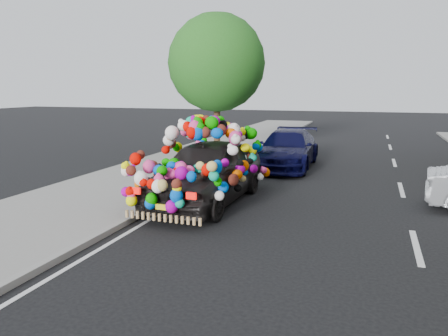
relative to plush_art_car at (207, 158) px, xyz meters
The scene contains 7 objects.
ground 2.59m from the plush_art_car, 54.10° to the right, with size 100.00×100.00×0.00m, color black.
sidewalk 3.66m from the plush_art_car, 147.62° to the right, with size 4.00×60.00×0.12m, color gray.
kerb 2.39m from the plush_art_car, 118.09° to the right, with size 0.15×60.00×0.13m, color gray.
lane_markings 5.42m from the plush_art_car, 20.67° to the right, with size 6.00×50.00×0.01m, color silver, non-canonical shape.
tree_near_sidewalk 8.50m from the plush_art_car, 107.78° to the left, with size 4.20×4.20×6.13m.
plush_art_car is the anchor object (origin of this frame).
navy_sedan 5.88m from the plush_art_car, 79.72° to the left, with size 1.95×4.79×1.39m, color black.
Camera 1 is at (2.68, -8.59, 2.96)m, focal length 35.00 mm.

